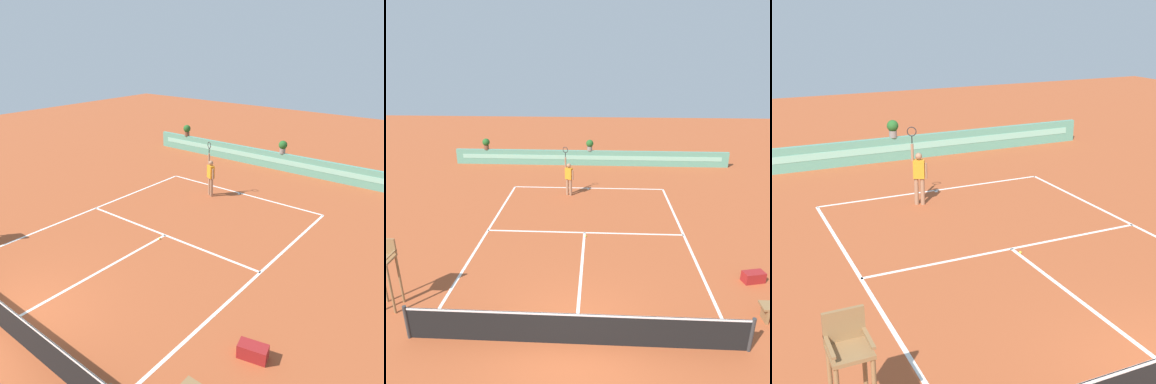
{
  "view_description": "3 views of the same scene",
  "coord_description": "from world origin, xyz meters",
  "views": [
    {
      "loc": [
        8.86,
        -3.21,
        6.95
      ],
      "look_at": [
        -0.39,
        8.58,
        1.0
      ],
      "focal_mm": 35.93,
      "sensor_mm": 36.0,
      "label": 1
    },
    {
      "loc": [
        0.49,
        -7.73,
        7.13
      ],
      "look_at": [
        -0.39,
        8.58,
        1.0
      ],
      "focal_mm": 35.13,
      "sensor_mm": 36.0,
      "label": 2
    },
    {
      "loc": [
        -6.87,
        -5.43,
        6.14
      ],
      "look_at": [
        -0.39,
        8.58,
        1.0
      ],
      "focal_mm": 51.97,
      "sensor_mm": 36.0,
      "label": 3
    }
  ],
  "objects": [
    {
      "name": "tennis_ball_near_baseline",
      "position": [
        0.06,
        6.04,
        0.03
      ],
      "size": [
        0.07,
        0.07,
        0.07
      ],
      "primitive_type": "sphere",
      "color": "#CCE033",
      "rests_on": "ground"
    },
    {
      "name": "tennis_player",
      "position": [
        -0.99,
        10.76,
        1.05
      ],
      "size": [
        0.56,
        0.36,
        2.58
      ],
      "color": "#9E7051",
      "rests_on": "ground"
    },
    {
      "name": "potted_plant_centre",
      "position": [
        -0.04,
        16.39,
        1.41
      ],
      "size": [
        0.48,
        0.48,
        0.72
      ],
      "color": "gray",
      "rests_on": "back_wall_barrier"
    },
    {
      "name": "umpire_chair",
      "position": [
        -5.54,
        1.26,
        1.34
      ],
      "size": [
        0.6,
        0.6,
        2.14
      ],
      "color": "olive",
      "rests_on": "ground"
    },
    {
      "name": "ground_plane",
      "position": [
        0.0,
        6.0,
        0.0
      ],
      "size": [
        60.0,
        60.0,
        0.0
      ],
      "primitive_type": "plane",
      "color": "#A84C28"
    },
    {
      "name": "back_wall_barrier",
      "position": [
        0.0,
        16.39,
        0.5
      ],
      "size": [
        18.0,
        0.21,
        1.0
      ],
      "color": "#599E84",
      "rests_on": "ground"
    },
    {
      "name": "court_lines",
      "position": [
        0.0,
        6.72,
        0.0
      ],
      "size": [
        8.32,
        11.94,
        0.01
      ],
      "color": "white",
      "rests_on": "ground"
    }
  ]
}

